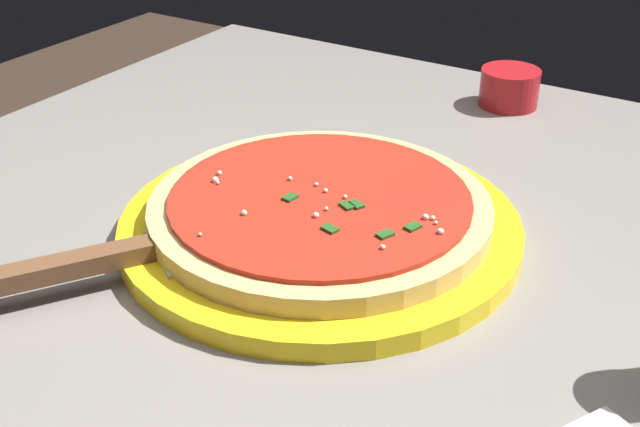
{
  "coord_description": "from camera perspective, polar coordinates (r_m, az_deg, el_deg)",
  "views": [
    {
      "loc": [
        0.42,
        0.32,
        1.11
      ],
      "look_at": [
        -0.06,
        0.02,
        0.79
      ],
      "focal_mm": 46.16,
      "sensor_mm": 36.0,
      "label": 1
    }
  ],
  "objects": [
    {
      "name": "restaurant_table",
      "position": [
        0.72,
        -3.6,
        -13.73
      ],
      "size": [
        0.96,
        0.79,
        0.77
      ],
      "color": "black",
      "rests_on": "ground_plane"
    },
    {
      "name": "cup_small_sauce",
      "position": [
        0.92,
        13.0,
        8.5
      ],
      "size": [
        0.06,
        0.06,
        0.04
      ],
      "primitive_type": "cylinder",
      "color": "#B2191E",
      "rests_on": "restaurant_table"
    },
    {
      "name": "pizza_server",
      "position": [
        0.61,
        -13.64,
        -2.94
      ],
      "size": [
        0.21,
        0.16,
        0.01
      ],
      "color": "silver",
      "rests_on": "serving_plate"
    },
    {
      "name": "serving_plate",
      "position": [
        0.65,
        0.0,
        -0.92
      ],
      "size": [
        0.32,
        0.32,
        0.02
      ],
      "primitive_type": "cylinder",
      "color": "yellow",
      "rests_on": "restaurant_table"
    },
    {
      "name": "pizza",
      "position": [
        0.64,
        0.0,
        0.44
      ],
      "size": [
        0.27,
        0.27,
        0.02
      ],
      "color": "#DBB26B",
      "rests_on": "serving_plate"
    }
  ]
}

